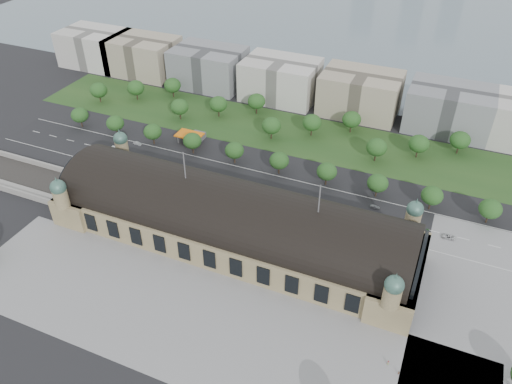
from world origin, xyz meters
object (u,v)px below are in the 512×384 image
at_px(traffic_car_0, 93,149).
at_px(traffic_car_4, 238,192).
at_px(traffic_car_3, 192,169).
at_px(parked_car_6, 213,193).
at_px(parked_car_0, 119,173).
at_px(parked_car_1, 116,173).
at_px(traffic_car_5, 375,207).
at_px(bus_east, 345,217).
at_px(parked_car_3, 171,182).
at_px(traffic_car_2, 153,174).
at_px(bus_west, 259,198).
at_px(traffic_car_6, 448,237).
at_px(parked_car_2, 127,170).
at_px(bus_mid, 292,202).
at_px(petrol_station, 194,135).
at_px(parked_car_4, 191,193).
at_px(traffic_car_1, 137,143).
at_px(parked_car_5, 219,197).
at_px(pedestrian_1, 399,373).
at_px(pedestrian_0, 388,363).

relative_size(traffic_car_0, traffic_car_4, 0.89).
distance_m(traffic_car_3, parked_car_6, 23.75).
relative_size(traffic_car_4, parked_car_0, 0.95).
height_order(traffic_car_4, parked_car_1, parked_car_1).
bearing_deg(traffic_car_5, bus_east, 142.35).
distance_m(parked_car_3, parked_car_6, 23.22).
bearing_deg(traffic_car_2, bus_west, 89.63).
bearing_deg(traffic_car_3, traffic_car_6, -91.86).
height_order(parked_car_2, bus_mid, bus_mid).
bearing_deg(traffic_car_5, petrol_station, 77.51).
relative_size(parked_car_2, parked_car_3, 1.31).
height_order(traffic_car_2, parked_car_3, traffic_car_2).
xyz_separation_m(traffic_car_5, parked_car_4, (-81.07, -22.92, 0.09)).
height_order(traffic_car_0, parked_car_6, parked_car_6).
xyz_separation_m(parked_car_0, parked_car_6, (50.30, 3.53, -0.08)).
relative_size(petrol_station, traffic_car_0, 3.71).
bearing_deg(petrol_station, parked_car_0, -112.14).
distance_m(traffic_car_6, parked_car_3, 127.28).
bearing_deg(parked_car_2, parked_car_1, -68.56).
bearing_deg(traffic_car_1, petrol_station, -53.89).
relative_size(traffic_car_4, parked_car_2, 0.87).
relative_size(traffic_car_3, parked_car_5, 0.96).
xyz_separation_m(parked_car_3, bus_mid, (59.52, 7.00, 0.84)).
xyz_separation_m(parked_car_0, parked_car_2, (1.96, 4.00, -0.03)).
height_order(traffic_car_1, bus_west, bus_west).
bearing_deg(traffic_car_0, bus_west, 85.06).
bearing_deg(bus_west, traffic_car_3, 75.22).
bearing_deg(parked_car_1, parked_car_3, 71.20).
bearing_deg(traffic_car_1, parked_car_6, -109.07).
xyz_separation_m(traffic_car_0, parked_car_0, (26.17, -13.43, 0.10)).
bearing_deg(parked_car_6, parked_car_2, -114.92).
bearing_deg(bus_mid, pedestrian_1, -142.44).
relative_size(traffic_car_5, pedestrian_0, 2.36).
bearing_deg(pedestrian_0, bus_west, 129.37).
xyz_separation_m(parked_car_1, bus_east, (112.73, 9.30, 0.81)).
relative_size(bus_east, pedestrian_0, 6.42).
distance_m(traffic_car_4, parked_car_2, 58.76).
distance_m(parked_car_2, parked_car_5, 52.01).
bearing_deg(traffic_car_6, parked_car_0, -87.36).
bearing_deg(parked_car_4, bus_west, 82.30).
bearing_deg(bus_east, parked_car_2, 93.15).
relative_size(parked_car_0, pedestrian_1, 2.77).
bearing_deg(parked_car_3, parked_car_4, 34.18).
xyz_separation_m(petrol_station, parked_car_4, (22.47, -44.28, -2.17)).
height_order(parked_car_2, parked_car_4, parked_car_4).
height_order(traffic_car_4, parked_car_4, parked_car_4).
bearing_deg(parked_car_1, traffic_car_2, 84.25).
distance_m(traffic_car_3, traffic_car_6, 122.83).
height_order(petrol_station, traffic_car_0, petrol_station).
distance_m(parked_car_5, pedestrian_1, 110.17).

